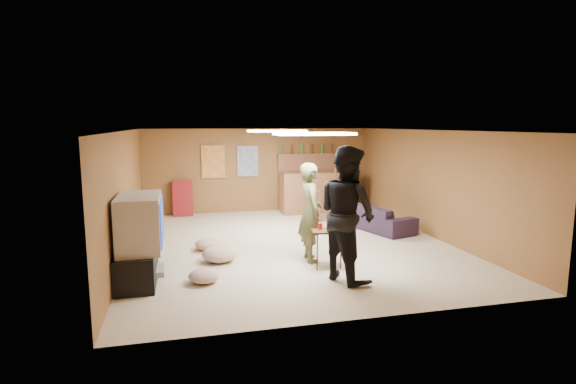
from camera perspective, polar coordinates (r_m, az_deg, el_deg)
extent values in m
plane|color=#C4B296|center=(8.82, 0.31, -6.63)|extent=(7.00, 7.00, 0.00)
cube|color=silver|center=(8.50, 0.32, 7.82)|extent=(6.00, 7.00, 0.02)
cube|color=brown|center=(11.99, -3.74, 2.79)|extent=(6.00, 0.02, 2.20)
cube|color=brown|center=(5.32, 9.52, -4.78)|extent=(6.00, 0.02, 2.20)
cube|color=brown|center=(8.39, -19.98, -0.26)|extent=(0.02, 7.00, 2.20)
cube|color=brown|center=(9.76, 17.68, 1.04)|extent=(0.02, 7.00, 2.20)
cube|color=black|center=(7.09, -18.64, -8.82)|extent=(0.55, 1.30, 0.50)
cube|color=#B2B2B7|center=(7.11, -16.81, -9.55)|extent=(0.35, 0.50, 0.08)
cube|color=#B2B2B7|center=(6.92, -18.32, -3.67)|extent=(0.60, 1.10, 0.80)
cube|color=navy|center=(6.90, -15.75, -3.59)|extent=(0.02, 0.95, 0.65)
cube|color=brown|center=(11.89, 3.89, 0.06)|extent=(2.00, 0.60, 1.10)
cube|color=#3A2612|center=(11.58, 4.29, 2.57)|extent=(2.10, 0.12, 0.05)
cube|color=brown|center=(12.21, 3.29, 4.78)|extent=(2.00, 0.18, 0.05)
cube|color=brown|center=(12.25, 3.25, 3.39)|extent=(2.00, 0.14, 0.60)
cube|color=#BF3F26|center=(11.78, -9.49, 3.80)|extent=(0.60, 0.03, 0.85)
cube|color=#334C99|center=(11.88, -5.15, 3.93)|extent=(0.55, 0.03, 0.80)
cube|color=maroon|center=(11.70, -13.23, -0.79)|extent=(0.50, 0.26, 0.91)
cube|color=white|center=(7.06, 3.30, 7.38)|extent=(1.20, 0.60, 0.04)
cube|color=white|center=(9.67, -1.42, 7.74)|extent=(1.20, 0.60, 0.04)
imported|color=brown|center=(7.63, 2.87, -2.57)|extent=(0.43, 0.63, 1.68)
imported|color=black|center=(6.72, 7.48, -2.73)|extent=(1.06, 1.19, 2.02)
imported|color=black|center=(10.19, 11.04, -3.09)|extent=(1.25, 2.03, 0.55)
cube|color=#3A2612|center=(7.42, 4.87, -7.14)|extent=(0.53, 0.46, 0.62)
cylinder|color=red|center=(7.35, 4.09, -4.38)|extent=(0.09, 0.09, 0.11)
cylinder|color=red|center=(7.29, 5.51, -4.45)|extent=(0.09, 0.09, 0.12)
cylinder|color=navy|center=(7.46, 5.69, -4.16)|extent=(0.09, 0.09, 0.11)
ellipsoid|color=tan|center=(7.80, -8.70, -7.78)|extent=(0.73, 0.73, 0.26)
ellipsoid|color=tan|center=(8.55, -10.12, -6.51)|extent=(0.52, 0.52, 0.22)
ellipsoid|color=tan|center=(6.86, -10.62, -10.41)|extent=(0.60, 0.60, 0.20)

